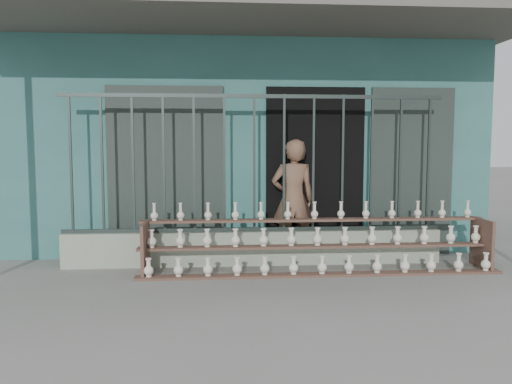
{
  "coord_description": "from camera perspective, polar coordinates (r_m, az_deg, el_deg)",
  "views": [
    {
      "loc": [
        -0.46,
        -5.22,
        1.58
      ],
      "look_at": [
        0.0,
        1.0,
        1.0
      ],
      "focal_mm": 35.0,
      "sensor_mm": 36.0,
      "label": 1
    }
  ],
  "objects": [
    {
      "name": "ground",
      "position": [
        5.48,
        0.78,
        -11.46
      ],
      "size": [
        60.0,
        60.0,
        0.0
      ],
      "primitive_type": "plane",
      "color": "slate"
    },
    {
      "name": "workshop_building",
      "position": [
        9.47,
        -1.42,
        5.57
      ],
      "size": [
        7.4,
        6.6,
        3.21
      ],
      "color": "#316964",
      "rests_on": "ground"
    },
    {
      "name": "parapet_wall",
      "position": [
        6.68,
        -0.19,
        -6.39
      ],
      "size": [
        5.0,
        0.2,
        0.45
      ],
      "primitive_type": "cube",
      "color": "#96A58D",
      "rests_on": "ground"
    },
    {
      "name": "security_fence",
      "position": [
        6.54,
        -0.19,
        3.29
      ],
      "size": [
        5.0,
        0.04,
        1.8
      ],
      "color": "#283330",
      "rests_on": "parapet_wall"
    },
    {
      "name": "shelf_rack",
      "position": [
        6.35,
        7.1,
        -5.79
      ],
      "size": [
        4.5,
        0.68,
        0.85
      ],
      "color": "brown",
      "rests_on": "ground"
    },
    {
      "name": "elderly_woman",
      "position": [
        6.94,
        4.26,
        -0.87
      ],
      "size": [
        0.63,
        0.44,
        1.67
      ],
      "primitive_type": "imported",
      "rotation": [
        0.0,
        0.0,
        3.21
      ],
      "color": "brown",
      "rests_on": "ground"
    }
  ]
}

